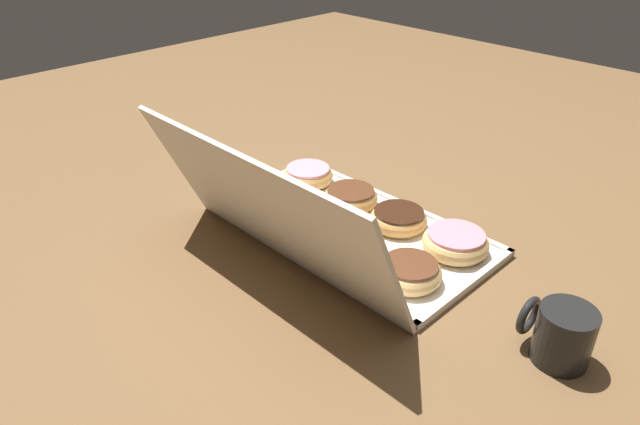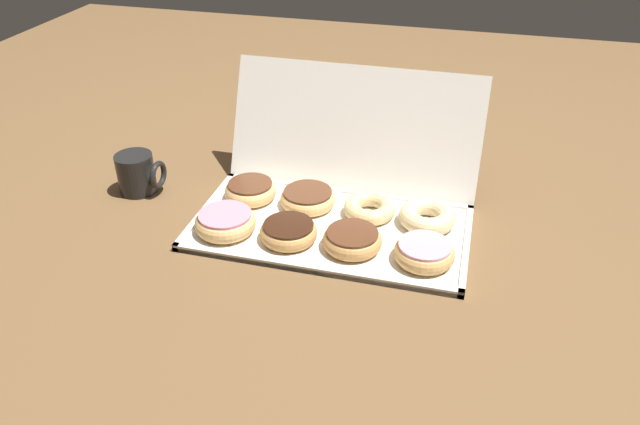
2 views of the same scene
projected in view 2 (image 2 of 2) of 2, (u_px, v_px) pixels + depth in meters
The scene contains 12 objects.
ground_plane at pixel (330, 231), 1.22m from camera, with size 3.00×3.00×0.00m, color brown.
donut_box at pixel (330, 228), 1.22m from camera, with size 0.54×0.29×0.01m.
box_lid_open at pixel (354, 130), 1.32m from camera, with size 0.54×0.28×0.01m, color silver.
pink_frosted_donut_0 at pixel (225, 222), 1.19m from camera, with size 0.12×0.12×0.04m.
chocolate_frosted_donut_1 at pixel (289, 231), 1.17m from camera, with size 0.11×0.11×0.04m.
chocolate_frosted_donut_2 at pixel (352, 240), 1.14m from camera, with size 0.11×0.11×0.04m.
pink_frosted_donut_3 at pixel (424, 252), 1.11m from camera, with size 0.11×0.11×0.04m.
chocolate_frosted_donut_4 at pixel (251, 190), 1.30m from camera, with size 0.11×0.11×0.04m.
chocolate_frosted_donut_5 at pixel (308, 198), 1.27m from camera, with size 0.12×0.12×0.04m.
cruller_donut_6 at pixel (370, 208), 1.24m from camera, with size 0.11×0.11×0.03m.
cruller_donut_7 at pixel (427, 216), 1.21m from camera, with size 0.11×0.11×0.04m.
coffee_mug at pixel (137, 173), 1.33m from camera, with size 0.10×0.08×0.09m.
Camera 2 is at (0.24, -0.98, 0.69)m, focal length 34.37 mm.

